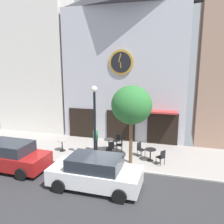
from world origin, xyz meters
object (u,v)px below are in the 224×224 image
object	(u,v)px
cafe_table_near_door	(150,153)
cafe_chair_facing_street	(162,156)
street_lamp	(95,124)
cafe_chair_outer	(111,147)
cafe_chair_near_tree	(120,144)
cafe_chair_mid_row	(117,139)
parked_car_red	(10,156)
street_tree	(132,105)
cafe_table_leftmost	(109,143)
cafe_chair_corner	(140,148)
parked_car_white	(95,172)
cafe_table_rightmost	(62,144)
pedestrian_green	(95,139)

from	to	relation	value
cafe_table_near_door	cafe_chair_facing_street	distance (m)	0.80
street_lamp	cafe_chair_outer	bearing A→B (deg)	61.19
cafe_table_near_door	cafe_chair_near_tree	xyz separation A→B (m)	(-2.08, 0.98, 0.02)
cafe_chair_mid_row	parked_car_red	bearing A→B (deg)	-134.16
street_tree	cafe_chair_near_tree	size ratio (longest dim) A/B	5.07
cafe_chair_mid_row	street_lamp	bearing A→B (deg)	-103.86
cafe_table_leftmost	cafe_chair_outer	world-z (taller)	cafe_chair_outer
street_lamp	cafe_chair_mid_row	xyz separation A→B (m)	(0.67, 2.71, -1.76)
cafe_chair_corner	cafe_chair_near_tree	distance (m)	1.46
cafe_table_leftmost	parked_car_white	xyz separation A→B (m)	(0.74, -4.79, 0.24)
street_tree	cafe_chair_outer	xyz separation A→B (m)	(-1.46, 0.84, -2.92)
cafe_table_rightmost	cafe_chair_facing_street	size ratio (longest dim) A/B	0.83
pedestrian_green	cafe_chair_near_tree	bearing A→B (deg)	16.24
street_lamp	cafe_chair_outer	world-z (taller)	street_lamp
cafe_table_rightmost	parked_car_white	world-z (taller)	parked_car_white
cafe_chair_mid_row	cafe_chair_facing_street	xyz separation A→B (m)	(3.20, -2.24, 0.00)
pedestrian_green	parked_car_red	size ratio (longest dim) A/B	0.38
street_tree	cafe_chair_near_tree	bearing A→B (deg)	122.58
cafe_table_rightmost	cafe_chair_outer	bearing A→B (deg)	3.77
street_tree	cafe_chair_facing_street	size ratio (longest dim) A/B	5.07
cafe_table_rightmost	cafe_chair_near_tree	distance (m)	3.89
cafe_table_leftmost	parked_car_red	world-z (taller)	parked_car_red
cafe_table_rightmost	cafe_table_leftmost	world-z (taller)	cafe_table_leftmost
pedestrian_green	parked_car_white	world-z (taller)	pedestrian_green
cafe_table_rightmost	cafe_chair_corner	distance (m)	5.19
cafe_table_rightmost	cafe_chair_corner	size ratio (longest dim) A/B	0.83
cafe_chair_outer	cafe_chair_mid_row	world-z (taller)	same
cafe_chair_outer	cafe_table_near_door	bearing A→B (deg)	-5.82
cafe_table_rightmost	cafe_chair_near_tree	world-z (taller)	cafe_chair_near_tree
cafe_chair_facing_street	cafe_chair_corner	bearing A→B (deg)	145.27
cafe_chair_corner	cafe_chair_near_tree	xyz separation A→B (m)	(-1.39, 0.45, 0.00)
street_tree	cafe_table_rightmost	world-z (taller)	street_tree
cafe_table_rightmost	cafe_table_near_door	world-z (taller)	cafe_table_rightmost
street_lamp	parked_car_red	world-z (taller)	street_lamp
street_lamp	cafe_table_rightmost	size ratio (longest dim) A/B	6.03
street_lamp	cafe_chair_near_tree	bearing A→B (deg)	59.53
cafe_table_leftmost	cafe_table_rightmost	bearing A→B (deg)	-161.53
cafe_table_near_door	cafe_chair_mid_row	distance (m)	3.11
cafe_table_leftmost	cafe_chair_outer	xyz separation A→B (m)	(0.35, -0.77, 0.01)
cafe_chair_corner	cafe_chair_near_tree	world-z (taller)	same
street_tree	cafe_chair_facing_street	world-z (taller)	street_tree
cafe_table_rightmost	parked_car_white	distance (m)	5.31
street_lamp	cafe_chair_near_tree	world-z (taller)	street_lamp
cafe_table_leftmost	cafe_chair_outer	bearing A→B (deg)	-65.63
street_lamp	pedestrian_green	world-z (taller)	street_lamp
parked_car_red	street_tree	bearing A→B (deg)	22.40
cafe_chair_outer	parked_car_red	distance (m)	5.91
cafe_table_leftmost	cafe_chair_facing_street	world-z (taller)	cafe_chair_facing_street
cafe_chair_facing_street	cafe_chair_corner	distance (m)	1.67
cafe_table_rightmost	cafe_chair_mid_row	world-z (taller)	cafe_chair_mid_row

